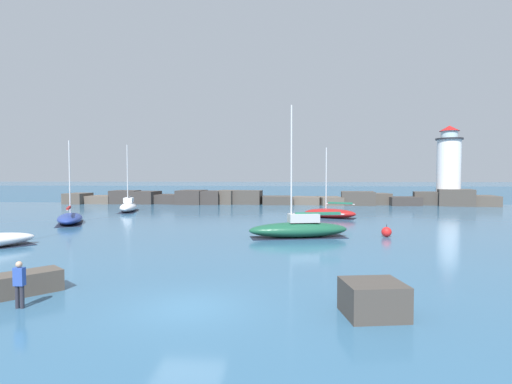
# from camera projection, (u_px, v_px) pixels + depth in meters

# --- Properties ---
(ground_plane) EXTENTS (600.00, 600.00, 0.00)m
(ground_plane) POSITION_uv_depth(u_px,v_px,m) (188.00, 307.00, 14.28)
(ground_plane) COLOR #336084
(open_sea_beyond) EXTENTS (400.00, 116.00, 0.01)m
(open_sea_beyond) POSITION_uv_depth(u_px,v_px,m) (275.00, 191.00, 125.78)
(open_sea_beyond) COLOR #235175
(open_sea_beyond) RESTS_ON ground
(breakwater_jetty) EXTENTS (70.32, 7.01, 2.60)m
(breakwater_jetty) POSITION_uv_depth(u_px,v_px,m) (274.00, 198.00, 65.93)
(breakwater_jetty) COLOR #4C443D
(breakwater_jetty) RESTS_ON ground
(lighthouse) EXTENTS (4.91, 4.91, 12.83)m
(lighthouse) POSITION_uv_depth(u_px,v_px,m) (449.00, 171.00, 64.63)
(lighthouse) COLOR gray
(lighthouse) RESTS_ON ground
(foreground_rocks) EXTENTS (16.65, 7.41, 1.21)m
(foreground_rocks) POSITION_uv_depth(u_px,v_px,m) (122.00, 299.00, 13.53)
(foreground_rocks) COLOR #423D38
(foreground_rocks) RESTS_ON ground
(sailboat_moored_0) EXTENTS (7.92, 3.69, 10.04)m
(sailboat_moored_0) POSITION_uv_depth(u_px,v_px,m) (299.00, 229.00, 30.46)
(sailboat_moored_0) COLOR #195138
(sailboat_moored_0) RESTS_ON ground
(sailboat_moored_1) EXTENTS (4.94, 7.05, 8.23)m
(sailboat_moored_1) POSITION_uv_depth(u_px,v_px,m) (70.00, 218.00, 39.35)
(sailboat_moored_1) COLOR navy
(sailboat_moored_1) RESTS_ON ground
(sailboat_moored_2) EXTENTS (6.24, 4.15, 7.87)m
(sailboat_moored_2) POSITION_uv_depth(u_px,v_px,m) (330.00, 213.00, 44.55)
(sailboat_moored_2) COLOR maroon
(sailboat_moored_2) RESTS_ON ground
(sailboat_moored_4) EXTENTS (3.67, 7.18, 8.77)m
(sailboat_moored_4) POSITION_uv_depth(u_px,v_px,m) (128.00, 206.00, 52.59)
(sailboat_moored_4) COLOR white
(sailboat_moored_4) RESTS_ON ground
(mooring_buoy_orange_near) EXTENTS (0.77, 0.77, 0.97)m
(mooring_buoy_orange_near) POSITION_uv_depth(u_px,v_px,m) (386.00, 232.00, 30.77)
(mooring_buoy_orange_near) COLOR red
(mooring_buoy_orange_near) RESTS_ON ground
(person_on_rocks) EXTENTS (0.36, 0.22, 1.68)m
(person_on_rocks) POSITION_uv_depth(u_px,v_px,m) (19.00, 282.00, 14.15)
(person_on_rocks) COLOR #282833
(person_on_rocks) RESTS_ON ground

